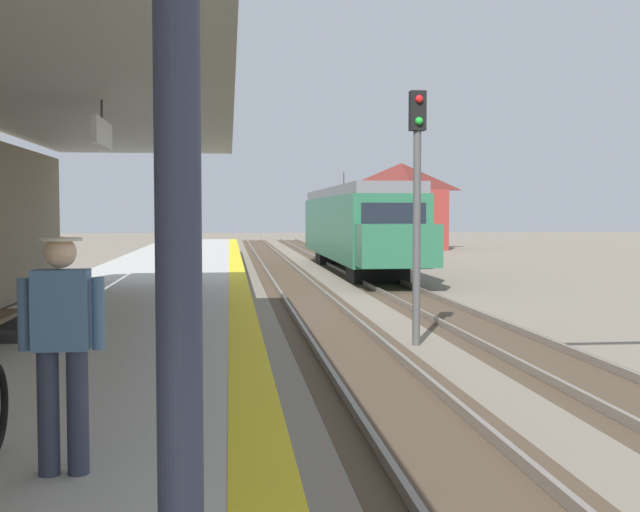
{
  "coord_description": "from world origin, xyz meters",
  "views": [
    {
      "loc": [
        -0.48,
        -0.24,
        2.73
      ],
      "look_at": [
        0.84,
        11.52,
        2.1
      ],
      "focal_mm": 45.56,
      "sensor_mm": 36.0,
      "label": 1
    }
  ],
  "objects_px": {
    "rail_signal_post": "(417,190)",
    "commuter_person": "(62,341)",
    "approaching_train": "(356,225)",
    "distant_trackside_house": "(401,204)"
  },
  "relations": [
    {
      "from": "commuter_person",
      "to": "distant_trackside_house",
      "type": "relative_size",
      "value": 0.25
    },
    {
      "from": "approaching_train",
      "to": "distant_trackside_house",
      "type": "bearing_deg",
      "value": 72.86
    },
    {
      "from": "commuter_person",
      "to": "rail_signal_post",
      "type": "distance_m",
      "value": 11.71
    },
    {
      "from": "rail_signal_post",
      "to": "commuter_person",
      "type": "bearing_deg",
      "value": -115.33
    },
    {
      "from": "approaching_train",
      "to": "distant_trackside_house",
      "type": "height_order",
      "value": "distant_trackside_house"
    },
    {
      "from": "approaching_train",
      "to": "commuter_person",
      "type": "height_order",
      "value": "approaching_train"
    },
    {
      "from": "commuter_person",
      "to": "distant_trackside_house",
      "type": "distance_m",
      "value": 55.29
    },
    {
      "from": "commuter_person",
      "to": "distant_trackside_house",
      "type": "bearing_deg",
      "value": 75.49
    },
    {
      "from": "approaching_train",
      "to": "rail_signal_post",
      "type": "height_order",
      "value": "rail_signal_post"
    },
    {
      "from": "approaching_train",
      "to": "rail_signal_post",
      "type": "relative_size",
      "value": 3.77
    }
  ]
}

